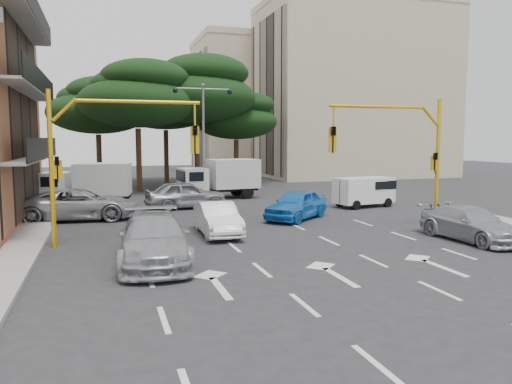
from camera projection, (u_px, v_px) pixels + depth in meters
The scene contains 21 objects.
ground at pixel (283, 244), 19.77m from camera, with size 120.00×120.00×0.00m, color #28282B.
median_strip at pixel (204, 197), 34.97m from camera, with size 1.40×6.00×0.15m, color gray.
apartment_beige_near at pixel (353, 91), 55.01m from camera, with size 20.20×12.15×18.70m.
apartment_beige_far at pixel (260, 106), 64.48m from camera, with size 16.20×12.15×16.70m.
pine_left_near at pixel (138, 94), 38.67m from camera, with size 9.15×9.15×10.23m.
pine_center at pixel (197, 89), 41.96m from camera, with size 9.98×9.98×11.16m.
pine_left_far at pixel (98, 105), 41.66m from camera, with size 8.32×8.32×9.30m.
pine_right at pixel (237, 116), 45.25m from camera, with size 7.49×7.49×8.37m.
pine_back at pixel (166, 101), 46.20m from camera, with size 9.15×9.15×10.23m.
signal_mast_right at pixel (406, 145), 23.24m from camera, with size 5.79×0.37×6.00m.
signal_mast_left at pixel (100, 146), 19.26m from camera, with size 5.79×0.37×6.00m.
street_lamp_center at pixel (203, 120), 34.39m from camera, with size 4.16×0.36×7.77m.
car_white_hatch at pixel (218, 219), 21.63m from camera, with size 1.49×4.26×1.41m, color white.
car_blue_compact at pixel (297, 204), 25.79m from camera, with size 1.81×4.50×1.53m, color blue.
car_silver_wagon at pixel (154, 239), 16.68m from camera, with size 2.28×5.62×1.63m, color #A3A6AB.
car_silver_cross_a at pixel (79, 204), 25.55m from camera, with size 2.69×5.82×1.62m, color #9DA1A5.
car_silver_cross_b at pixel (186, 195), 29.80m from camera, with size 1.94×4.82×1.64m, color gray.
car_silver_parked at pixel (471, 224), 20.39m from camera, with size 1.93×4.75×1.38m, color #A0A3A7.
van_white at pixel (364, 192), 30.42m from camera, with size 1.66×3.66×1.83m, color white, non-canonical shape.
box_truck_a at pixel (87, 185), 30.68m from camera, with size 2.27×5.40×2.66m, color white, non-canonical shape.
box_truck_b at pixel (220, 179), 34.65m from camera, with size 2.33×5.54×2.73m, color silver, non-canonical shape.
Camera 1 is at (-6.74, -18.26, 4.17)m, focal length 35.00 mm.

